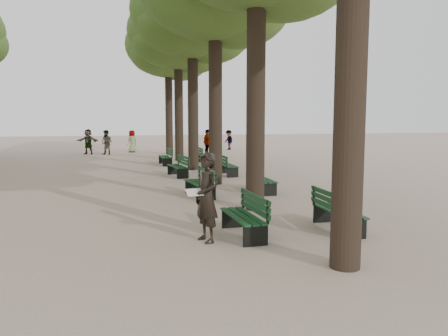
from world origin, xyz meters
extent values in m
plane|color=tan|center=(0.00, 0.00, 0.00)|extent=(120.00, 120.00, 0.00)
cylinder|color=#33261C|center=(1.50, -2.00, 3.75)|extent=(0.52, 0.52, 7.50)
cylinder|color=#33261C|center=(1.50, 3.00, 3.75)|extent=(0.52, 0.52, 7.50)
cylinder|color=#33261C|center=(1.50, 8.00, 3.75)|extent=(0.52, 0.52, 7.50)
cylinder|color=#33261C|center=(1.50, 13.00, 3.75)|extent=(0.52, 0.52, 7.50)
ellipsoid|color=#33541D|center=(1.50, 13.00, 7.70)|extent=(6.00, 6.00, 4.50)
cylinder|color=#33261C|center=(1.50, 18.00, 3.75)|extent=(0.52, 0.52, 7.50)
ellipsoid|color=#33541D|center=(1.50, 18.00, 7.70)|extent=(6.00, 6.00, 4.50)
cylinder|color=#33261C|center=(1.50, 23.00, 3.75)|extent=(0.52, 0.52, 7.50)
ellipsoid|color=#33541D|center=(1.50, 23.00, 7.70)|extent=(6.00, 6.00, 4.50)
cube|color=black|center=(0.35, 0.35, 0.23)|extent=(0.58, 1.82, 0.45)
cube|color=black|center=(0.35, 0.35, 0.45)|extent=(0.60, 1.82, 0.04)
cube|color=black|center=(0.63, 0.36, 0.72)|extent=(0.10, 1.80, 0.40)
cube|color=black|center=(0.35, 5.37, 0.23)|extent=(0.76, 1.85, 0.45)
cube|color=black|center=(0.35, 5.37, 0.45)|extent=(0.78, 1.86, 0.04)
cube|color=black|center=(0.63, 5.41, 0.72)|extent=(0.29, 1.79, 0.40)
cube|color=black|center=(0.35, 10.59, 0.23)|extent=(0.76, 1.85, 0.45)
cube|color=black|center=(0.35, 10.59, 0.45)|extent=(0.78, 1.86, 0.04)
cube|color=black|center=(0.63, 10.63, 0.72)|extent=(0.29, 1.79, 0.40)
cube|color=black|center=(0.35, 15.57, 0.23)|extent=(0.58, 1.82, 0.45)
cube|color=black|center=(0.35, 15.57, 0.45)|extent=(0.60, 1.82, 0.04)
cube|color=black|center=(0.63, 15.58, 0.72)|extent=(0.10, 1.80, 0.40)
cube|color=black|center=(2.65, 0.32, 0.23)|extent=(0.58, 1.82, 0.45)
cube|color=black|center=(2.65, 0.32, 0.45)|extent=(0.60, 1.82, 0.04)
cube|color=black|center=(2.37, 0.33, 0.72)|extent=(0.10, 1.80, 0.40)
cube|color=black|center=(2.65, 5.71, 0.23)|extent=(0.54, 1.80, 0.45)
cube|color=black|center=(2.65, 5.71, 0.45)|extent=(0.56, 1.80, 0.04)
cube|color=black|center=(2.37, 5.71, 0.72)|extent=(0.06, 1.80, 0.40)
cube|color=black|center=(2.65, 10.41, 0.23)|extent=(0.53, 1.80, 0.45)
cube|color=black|center=(2.65, 10.41, 0.45)|extent=(0.55, 1.80, 0.04)
cube|color=black|center=(2.37, 10.41, 0.72)|extent=(0.05, 1.80, 0.40)
cube|color=black|center=(2.65, 15.81, 0.23)|extent=(0.54, 1.81, 0.45)
cube|color=black|center=(2.65, 15.81, 0.45)|extent=(0.56, 1.81, 0.04)
cube|color=black|center=(2.37, 15.82, 0.72)|extent=(0.06, 1.80, 0.40)
imported|color=black|center=(-0.48, 0.14, 0.93)|extent=(0.61, 0.83, 1.86)
cube|color=white|center=(-0.73, 0.14, 1.05)|extent=(0.37, 0.29, 0.12)
imported|color=#262628|center=(6.78, 26.27, 0.81)|extent=(0.61, 1.10, 1.63)
imported|color=#262628|center=(-2.89, 23.37, 0.88)|extent=(0.90, 0.76, 1.75)
imported|color=#262628|center=(-1.05, 25.33, 0.84)|extent=(0.87, 0.75, 1.68)
imported|color=#262628|center=(-4.20, 24.30, 0.91)|extent=(1.69, 1.00, 1.81)
imported|color=#262628|center=(3.93, 21.22, 0.90)|extent=(0.60, 1.12, 1.81)
camera|label=1|loc=(-2.27, -8.55, 2.55)|focal=35.00mm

